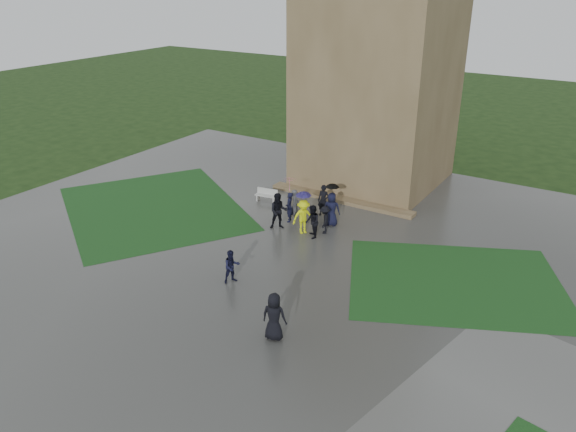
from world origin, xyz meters
The scene contains 10 objects.
ground centered at (0.00, 0.00, 0.00)m, with size 120.00×120.00×0.00m, color black.
plaza centered at (0.00, 2.00, 0.01)m, with size 34.00×34.00×0.02m, color #353533.
lawn_inset_left centered at (-8.50, 4.00, 0.03)m, with size 11.00×9.00×0.01m, color #133614.
lawn_inset_right centered at (8.50, 5.00, 0.03)m, with size 9.00×7.00×0.01m, color #133614.
tower centered at (0.00, 15.00, 9.00)m, with size 8.00×8.00×18.00m, color brown.
tower_plinth centered at (0.00, 10.60, 0.13)m, with size 9.00×0.80×0.22m, color brown.
bench centered at (-3.64, 8.28, 0.41)m, with size 1.35×0.61×0.76m.
visitor_cluster centered at (0.19, 6.39, 1.10)m, with size 3.25×3.47×2.49m.
pedestrian_mid centered at (0.31, -0.14, 0.77)m, with size 0.73×0.42×1.50m, color black.
pedestrian_near centered at (4.11, -2.56, 0.95)m, with size 0.91×0.62×1.86m, color black.
Camera 1 is at (13.65, -16.71, 12.41)m, focal length 35.00 mm.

